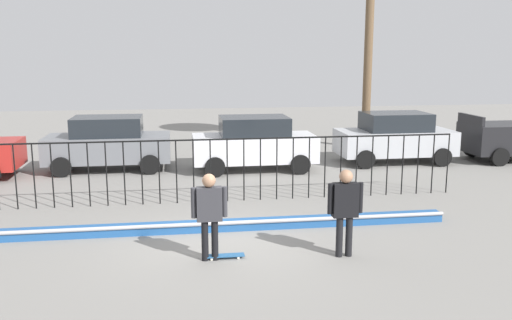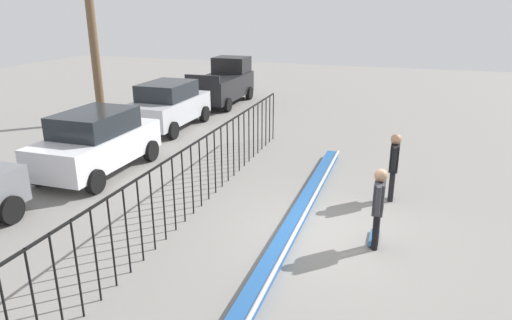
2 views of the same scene
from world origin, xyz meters
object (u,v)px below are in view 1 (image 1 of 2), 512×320
object	(u,v)px
camera_operator	(345,205)
parked_car_white	(254,143)
parked_car_silver	(395,137)
skateboard	(225,256)
skateboarder	(209,209)
parked_car_gray	(108,143)

from	to	relation	value
camera_operator	parked_car_white	xyz separation A→B (m)	(-0.59, 8.63, -0.11)
camera_operator	parked_car_silver	xyz separation A→B (m)	(4.85, 9.17, -0.11)
skateboard	skateboarder	bearing A→B (deg)	-150.44
skateboard	parked_car_white	distance (m)	8.65
parked_car_gray	parked_car_silver	bearing A→B (deg)	1.39
skateboard	parked_car_gray	world-z (taller)	parked_car_gray
parked_car_gray	skateboarder	bearing A→B (deg)	-69.53
parked_car_white	camera_operator	bearing A→B (deg)	-85.95
parked_car_gray	parked_car_white	distance (m)	5.15
skateboard	parked_car_white	bearing A→B (deg)	99.73
skateboarder	parked_car_silver	world-z (taller)	parked_car_silver
skateboard	parked_car_silver	distance (m)	11.56
skateboard	camera_operator	distance (m)	2.64
skateboarder	camera_operator	distance (m)	2.72
parked_car_white	parked_car_silver	xyz separation A→B (m)	(5.44, 0.53, 0.00)
camera_operator	parked_car_gray	size ratio (longest dim) A/B	0.42
camera_operator	parked_car_white	distance (m)	8.66
camera_operator	skateboard	bearing A→B (deg)	36.97
parked_car_white	parked_car_silver	distance (m)	5.47
skateboarder	camera_operator	world-z (taller)	camera_operator
parked_car_gray	parked_car_silver	xyz separation A→B (m)	(10.54, -0.21, 0.00)
skateboarder	skateboard	world-z (taller)	skateboarder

